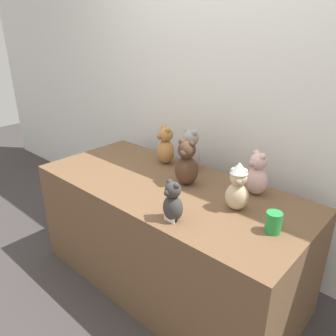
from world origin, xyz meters
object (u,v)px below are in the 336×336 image
teddy_bear_caramel (166,146)px  teddy_bear_charcoal (173,202)px  display_table (168,235)px  teddy_bear_blush (257,175)px  teddy_bear_cocoa (186,164)px  teddy_bear_sand (238,187)px  party_cup_green (273,222)px  teddy_bear_ash (190,151)px

teddy_bear_caramel → teddy_bear_charcoal: teddy_bear_caramel is taller
display_table → teddy_bear_blush: (0.47, 0.27, 0.51)m
teddy_bear_cocoa → teddy_bear_sand: teddy_bear_cocoa is taller
teddy_bear_cocoa → party_cup_green: teddy_bear_cocoa is taller
teddy_bear_sand → teddy_bear_charcoal: bearing=-149.5°
teddy_bear_sand → teddy_bear_blush: 0.24m
teddy_bear_charcoal → party_cup_green: 0.51m
teddy_bear_blush → teddy_bear_ash: bearing=-156.5°
display_table → teddy_bear_charcoal: teddy_bear_charcoal is taller
teddy_bear_cocoa → teddy_bear_sand: size_ratio=1.07×
teddy_bear_ash → teddy_bear_blush: (0.54, -0.03, -0.01)m
teddy_bear_caramel → teddy_bear_cocoa: 0.39m
teddy_bear_blush → teddy_bear_charcoal: bearing=-80.7°
teddy_bear_sand → display_table: bearing=154.3°
teddy_bear_blush → teddy_bear_sand: bearing=-60.6°
teddy_bear_caramel → teddy_bear_ash: (0.21, 0.03, 0.01)m
display_table → teddy_bear_ash: bearing=101.5°
teddy_bear_cocoa → party_cup_green: 0.68m
display_table → teddy_bear_blush: teddy_bear_blush is taller
teddy_bear_blush → party_cup_green: 0.42m
teddy_bear_charcoal → teddy_bear_ash: (-0.36, 0.59, 0.03)m
party_cup_green → teddy_bear_sand: bearing=163.7°
teddy_bear_ash → teddy_bear_sand: (0.55, -0.27, -0.00)m
display_table → teddy_bear_charcoal: bearing=-44.4°
party_cup_green → teddy_bear_blush: bearing=130.1°
teddy_bear_caramel → teddy_bear_blush: teddy_bear_caramel is taller
teddy_bear_caramel → teddy_bear_charcoal: size_ratio=1.25×
teddy_bear_blush → party_cup_green: bearing=-23.3°
teddy_bear_caramel → teddy_bear_sand: (0.75, -0.24, 0.01)m
teddy_bear_sand → teddy_bear_ash: bearing=124.3°
teddy_bear_charcoal → party_cup_green: (0.44, 0.25, -0.05)m
teddy_bear_cocoa → teddy_bear_charcoal: 0.44m
display_table → teddy_bear_ash: 0.61m
teddy_bear_cocoa → teddy_bear_blush: teddy_bear_cocoa is taller
teddy_bear_sand → teddy_bear_blush: size_ratio=1.04×
teddy_bear_caramel → teddy_bear_sand: size_ratio=1.01×
party_cup_green → display_table: bearing=176.6°
teddy_bear_ash → teddy_bear_sand: 0.61m
teddy_bear_cocoa → teddy_bear_charcoal: (0.22, -0.38, -0.04)m
party_cup_green → teddy_bear_charcoal: bearing=-150.8°
display_table → teddy_bear_cocoa: bearing=49.8°
teddy_bear_caramel → teddy_bear_cocoa: bearing=-4.8°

